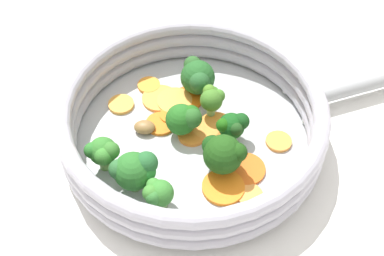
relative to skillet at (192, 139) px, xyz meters
name	(u,v)px	position (x,y,z in m)	size (l,w,h in m)	color
ground_plane	(192,141)	(0.00, 0.00, -0.01)	(4.00, 4.00, 0.00)	white
skillet	(192,139)	(0.00, 0.00, 0.00)	(0.30, 0.30, 0.01)	#B2B5B7
skillet_rim_wall	(192,120)	(0.00, 0.00, 0.03)	(0.31, 0.31, 0.06)	#B3B0BF
skillet_handle	(359,86)	(0.23, 0.03, 0.02)	(0.02, 0.02, 0.16)	#999B9E
skillet_rivet_left	(306,121)	(0.14, -0.01, 0.01)	(0.01, 0.01, 0.01)	#AEB9B7
skillet_rivet_right	(286,91)	(0.13, 0.05, 0.01)	(0.01, 0.01, 0.01)	#B5B4B6
carrot_slice_0	(216,126)	(0.03, 0.01, 0.01)	(0.04, 0.04, 0.00)	orange
carrot_slice_1	(175,101)	(-0.01, 0.06, 0.01)	(0.05, 0.05, 0.01)	#F39B3E
carrot_slice_2	(160,124)	(-0.03, 0.03, 0.01)	(0.04, 0.04, 0.00)	orange
carrot_slice_3	(149,85)	(-0.04, 0.10, 0.01)	(0.03, 0.03, 0.00)	orange
carrot_slice_4	(171,116)	(-0.02, 0.04, 0.01)	(0.03, 0.03, 0.01)	orange
carrot_slice_5	(160,98)	(-0.03, 0.07, 0.01)	(0.05, 0.05, 0.00)	#F99639
carrot_slice_6	(206,129)	(0.02, 0.01, 0.01)	(0.03, 0.03, 0.00)	orange
carrot_slice_7	(250,195)	(0.04, -0.10, 0.01)	(0.03, 0.03, 0.00)	#EF9741
carrot_slice_8	(121,104)	(-0.08, 0.07, 0.01)	(0.03, 0.03, 0.00)	gold
carrot_slice_9	(187,99)	(0.01, 0.06, 0.01)	(0.04, 0.04, 0.01)	orange
carrot_slice_10	(245,169)	(0.05, -0.06, 0.01)	(0.05, 0.05, 0.00)	orange
carrot_slice_11	(223,187)	(0.02, -0.08, 0.01)	(0.05, 0.05, 0.00)	orange
carrot_slice_12	(279,141)	(0.10, -0.03, 0.01)	(0.03, 0.03, 0.00)	#F3943B
carrot_slice_13	(194,134)	(0.00, 0.00, 0.01)	(0.03, 0.03, 0.00)	orange
broccoli_floret_0	(185,119)	(-0.01, 0.01, 0.03)	(0.04, 0.04, 0.04)	#82AD67
broccoli_floret_1	(212,99)	(0.03, 0.03, 0.03)	(0.03, 0.03, 0.04)	#81B56F
broccoli_floret_2	(232,126)	(0.05, -0.01, 0.03)	(0.04, 0.03, 0.04)	#5F9549
broccoli_floret_3	(197,77)	(0.02, 0.07, 0.03)	(0.04, 0.06, 0.05)	#779560
broccoli_floret_4	(223,154)	(0.02, -0.06, 0.04)	(0.05, 0.05, 0.05)	#82B15C
broccoli_floret_5	(103,152)	(-0.11, -0.03, 0.03)	(0.04, 0.04, 0.05)	#72A74E
broccoli_floret_6	(135,170)	(-0.08, -0.06, 0.04)	(0.05, 0.04, 0.05)	#6F9758
broccoli_floret_7	(158,193)	(-0.06, -0.09, 0.03)	(0.03, 0.03, 0.04)	#7BA05E
mushroom_piece_0	(145,127)	(-0.05, 0.02, 0.01)	(0.03, 0.02, 0.01)	olive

